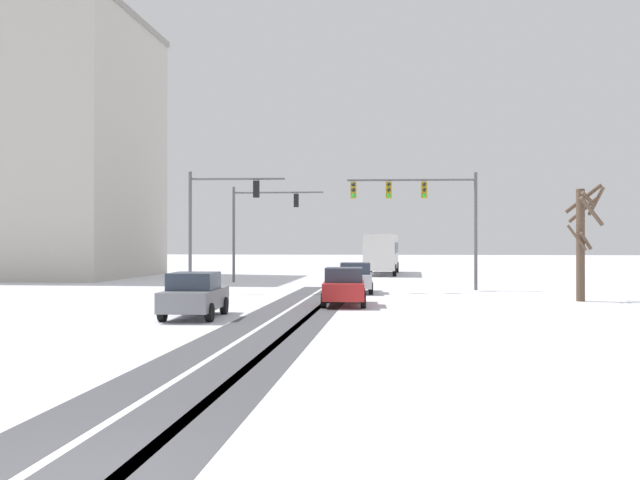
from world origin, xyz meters
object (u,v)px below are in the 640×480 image
Objects in this scene: traffic_signal_near_left at (216,211)px; traffic_signal_far_left at (259,217)px; bus_oncoming at (382,251)px; car_red_second at (344,286)px; car_grey_third at (195,295)px; traffic_signal_near_right at (423,203)px; car_silver_lead at (355,278)px; office_building_far_left_block at (4,148)px; bare_tree_sidewalk_mid at (582,235)px.

traffic_signal_far_left is at bearing 88.07° from traffic_signal_near_left.
car_red_second is at bearing -92.01° from bus_oncoming.
traffic_signal_near_right is at bearing 57.99° from car_grey_third.
car_silver_lead is at bearing -92.54° from bus_oncoming.
traffic_signal_near_left is at bearing 101.50° from car_grey_third.
car_red_second is at bearing -37.65° from office_building_far_left_block.
traffic_signal_near_right is 0.64× the size of bus_oncoming.
car_red_second is 11.43m from bare_tree_sidewalk_mid.
bus_oncoming is at bearing 87.99° from car_red_second.
office_building_far_left_block reaches higher than traffic_signal_near_right.
bare_tree_sidewalk_mid reaches higher than car_red_second.
car_silver_lead is (7.11, -9.15, -3.62)m from traffic_signal_far_left.
car_silver_lead and car_red_second have the same top height.
car_red_second is (-0.06, -7.49, 0.00)m from car_silver_lead.
bus_oncoming is (8.45, 23.26, -2.38)m from traffic_signal_near_left.
office_building_far_left_block is at bearing 130.82° from car_grey_third.
car_red_second is (-3.70, -8.40, -4.01)m from traffic_signal_near_right.
bare_tree_sidewalk_mid is at bearing 17.24° from car_red_second.
office_building_far_left_block is at bearing 154.44° from bare_tree_sidewalk_mid.
traffic_signal_near_left is at bearing -171.26° from traffic_signal_near_right.
bus_oncoming reaches higher than car_silver_lead.
car_silver_lead is at bearing -52.13° from traffic_signal_far_left.
office_building_far_left_block is at bearing 152.97° from car_silver_lead.
car_red_second is 30.00m from bus_oncoming.
office_building_far_left_block is at bearing -165.46° from bus_oncoming.
traffic_signal_near_right is at bearing 66.21° from car_red_second.
car_silver_lead is at bearing 68.87° from car_grey_third.
traffic_signal_near_right reaches higher than bare_tree_sidewalk_mid.
office_building_far_left_block is (-32.50, 13.81, 5.44)m from traffic_signal_near_right.
bus_oncoming is at bearing 70.04° from traffic_signal_near_left.
office_building_far_left_block is (-21.74, 5.57, 5.83)m from traffic_signal_far_left.
car_silver_lead is 0.38× the size of bus_oncoming.
office_building_far_left_block is (-29.85, -7.74, 8.28)m from bus_oncoming.
office_building_far_left_block is (-21.40, 15.52, 5.89)m from traffic_signal_near_left.
car_red_second is 1.00× the size of car_grey_third.
traffic_signal_near_right is 16.78m from car_grey_third.
car_grey_third is (-8.64, -13.82, -4.01)m from traffic_signal_near_right.
car_silver_lead is (-3.65, -0.91, -4.01)m from traffic_signal_near_right.
car_grey_third is 0.19× the size of office_building_far_left_block.
bare_tree_sidewalk_mid is at bearing -36.86° from traffic_signal_far_left.
car_silver_lead is 11.65m from bare_tree_sidewalk_mid.
bare_tree_sidewalk_mid is 44.38m from office_building_far_left_block.
car_grey_third is at bearing -78.50° from traffic_signal_near_left.
car_grey_third is at bearing -111.13° from car_silver_lead.
office_building_far_left_block reaches higher than car_silver_lead.
traffic_signal_near_right is 21.90m from bus_oncoming.
car_grey_third is at bearing -122.01° from traffic_signal_near_right.
bare_tree_sidewalk_mid reaches higher than car_silver_lead.
office_building_far_left_block is at bearing 144.06° from traffic_signal_near_left.
traffic_signal_near_left is at bearing -91.93° from traffic_signal_far_left.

